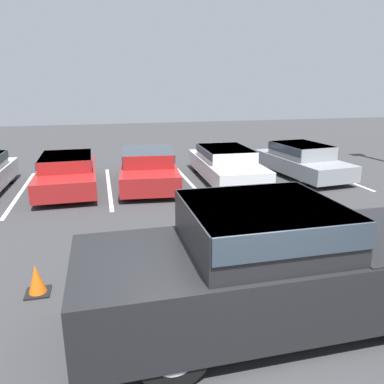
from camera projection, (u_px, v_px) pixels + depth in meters
ground_plane at (236, 364)px, 4.77m from camera, size 60.00×60.00×0.00m
stall_stripe_b at (21, 192)px, 12.24m from camera, size 0.12×5.41×0.01m
stall_stripe_c at (109, 187)px, 12.89m from camera, size 0.12×5.41×0.01m
stall_stripe_d at (189, 182)px, 13.54m from camera, size 0.12×5.41×0.01m
stall_stripe_e at (261, 177)px, 14.19m from camera, size 0.12×5.41×0.01m
stall_stripe_f at (328, 173)px, 14.84m from camera, size 0.12×5.41×0.01m
pickup_truck at (279, 263)px, 5.44m from camera, size 5.81×2.11×1.86m
parked_sedan_b at (67, 171)px, 12.44m from camera, size 1.89×4.38×1.15m
parked_sedan_c at (148, 166)px, 13.01m from camera, size 2.25×4.59×1.22m
parked_sedan_d at (226, 163)px, 13.75m from camera, size 1.98×4.77×1.17m
parked_sedan_e at (302, 159)px, 14.21m from camera, size 2.19×4.37×1.23m
traffic_cone at (37, 281)px, 6.30m from camera, size 0.41×0.41×0.53m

